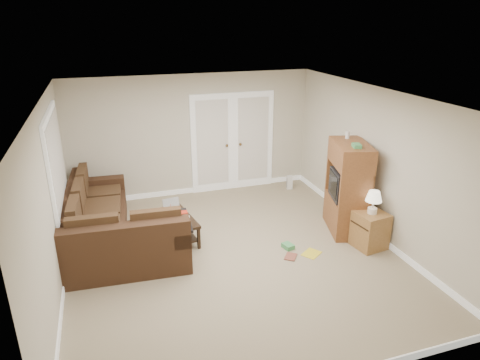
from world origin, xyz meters
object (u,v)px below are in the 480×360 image
object	(u,v)px
sectional_sofa	(109,229)
side_cabinet	(370,227)
coffee_table	(176,227)
tv_armoire	(348,187)

from	to	relation	value
sectional_sofa	side_cabinet	size ratio (longest dim) A/B	2.97
sectional_sofa	side_cabinet	xyz separation A→B (m)	(4.03, -1.27, 0.01)
side_cabinet	sectional_sofa	bearing A→B (deg)	154.22
coffee_table	tv_armoire	distance (m)	3.00
side_cabinet	coffee_table	bearing A→B (deg)	148.95
tv_armoire	side_cabinet	bearing A→B (deg)	-69.43
coffee_table	tv_armoire	world-z (taller)	tv_armoire
coffee_table	tv_armoire	size ratio (longest dim) A/B	0.63
sectional_sofa	coffee_table	size ratio (longest dim) A/B	2.72
tv_armoire	side_cabinet	size ratio (longest dim) A/B	1.73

